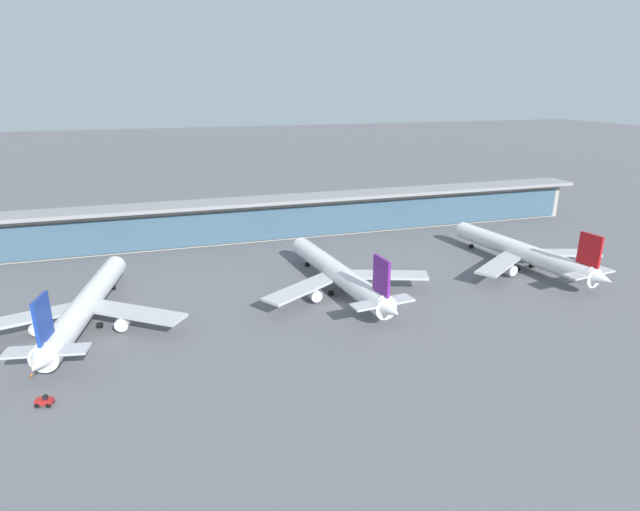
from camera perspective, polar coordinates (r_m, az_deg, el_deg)
name	(u,v)px	position (r m, az deg, el deg)	size (l,w,h in m)	color
ground_plane	(341,306)	(131.38, 2.39, -5.61)	(1200.00, 1200.00, 0.00)	slate
airliner_left_stand	(85,305)	(130.59, -24.73, -5.06)	(47.27, 62.18, 16.62)	white
airliner_centre_stand	(339,274)	(138.02, 2.11, -2.04)	(47.71, 62.43, 16.62)	white
airliner_right_stand	(522,252)	(167.76, 21.65, 0.39)	(47.57, 62.36, 16.62)	white
service_truck_near_nose_red	(44,401)	(105.13, -28.42, -14.12)	(3.23, 2.46, 2.05)	#B21E1E
service_truck_under_wing_grey	(378,281)	(145.56, 6.48, -2.88)	(2.41, 3.21, 2.05)	gray
terminal_building	(283,217)	(187.89, -4.19, 4.36)	(243.91, 12.80, 15.20)	#9E998E
safety_cone_bravo	(31,375)	(115.96, -29.52, -11.52)	(0.62, 0.62, 0.70)	orange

